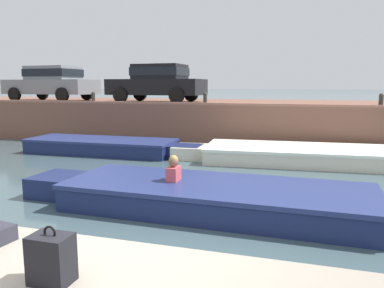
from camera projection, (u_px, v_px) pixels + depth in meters
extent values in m
plane|color=#3D5156|center=(227.00, 189.00, 8.19)|extent=(400.00, 400.00, 0.00)
cube|color=brown|center=(265.00, 121.00, 15.66)|extent=(60.00, 6.00, 1.56)
cube|color=#925F4C|center=(257.00, 105.00, 12.81)|extent=(60.00, 0.24, 0.08)
cube|color=navy|center=(101.00, 147.00, 12.55)|extent=(4.95, 1.72, 0.40)
cube|color=navy|center=(186.00, 151.00, 11.78)|extent=(1.00, 0.91, 0.40)
cube|color=navy|center=(101.00, 140.00, 12.52)|extent=(5.01, 1.78, 0.08)
cube|color=brown|center=(91.00, 143.00, 12.63)|extent=(0.27, 1.47, 0.06)
cube|color=silver|center=(300.00, 156.00, 11.01)|extent=(5.58, 2.48, 0.39)
cube|color=silver|center=(192.00, 152.00, 11.73)|extent=(1.16, 1.24, 0.39)
cube|color=white|center=(300.00, 148.00, 10.98)|extent=(5.64, 2.54, 0.08)
cube|color=brown|center=(315.00, 152.00, 10.90)|extent=(0.36, 1.92, 0.06)
cube|color=navy|center=(216.00, 200.00, 6.77)|extent=(5.52, 1.96, 0.42)
cube|color=navy|center=(62.00, 185.00, 7.76)|extent=(1.12, 1.05, 0.42)
cube|color=navy|center=(217.00, 186.00, 6.73)|extent=(5.58, 2.02, 0.08)
cube|color=brown|center=(239.00, 194.00, 6.63)|extent=(0.27, 1.68, 0.06)
cube|color=#C64C51|center=(174.00, 178.00, 6.97)|extent=(0.21, 0.32, 0.44)
sphere|color=brown|center=(174.00, 162.00, 6.92)|extent=(0.19, 0.19, 0.19)
sphere|color=tan|center=(173.00, 160.00, 6.91)|extent=(0.17, 0.17, 0.17)
cube|color=slate|center=(51.00, 87.00, 17.05)|extent=(4.24, 1.93, 0.64)
cube|color=slate|center=(53.00, 73.00, 16.90)|extent=(2.15, 1.62, 0.60)
cube|color=black|center=(53.00, 73.00, 16.90)|extent=(2.23, 1.66, 0.33)
cylinder|color=black|center=(15.00, 94.00, 16.70)|extent=(0.61, 0.21, 0.60)
cylinder|color=black|center=(42.00, 93.00, 18.35)|extent=(0.61, 0.21, 0.60)
cylinder|color=black|center=(62.00, 95.00, 15.86)|extent=(0.61, 0.21, 0.60)
cylinder|color=black|center=(87.00, 94.00, 17.50)|extent=(0.61, 0.21, 0.60)
cube|color=black|center=(157.00, 87.00, 15.59)|extent=(3.95, 1.88, 0.64)
cube|color=black|center=(160.00, 72.00, 15.45)|extent=(1.99, 1.62, 0.60)
cube|color=black|center=(160.00, 72.00, 15.45)|extent=(2.07, 1.66, 0.33)
cylinder|color=black|center=(120.00, 95.00, 15.15)|extent=(0.60, 0.19, 0.60)
cylinder|color=black|center=(140.00, 94.00, 16.87)|extent=(0.60, 0.19, 0.60)
cylinder|color=black|center=(177.00, 96.00, 14.41)|extent=(0.60, 0.19, 0.60)
cylinder|color=black|center=(191.00, 94.00, 16.14)|extent=(0.60, 0.19, 0.60)
cylinder|color=#2D2B28|center=(93.00, 99.00, 14.72)|extent=(0.14, 0.14, 0.35)
sphere|color=#2D2B28|center=(93.00, 94.00, 14.69)|extent=(0.15, 0.15, 0.15)
cylinder|color=#2D2B28|center=(205.00, 100.00, 13.44)|extent=(0.14, 0.14, 0.35)
sphere|color=#2D2B28|center=(205.00, 94.00, 13.41)|extent=(0.15, 0.15, 0.15)
cylinder|color=#2D2B28|center=(381.00, 102.00, 11.82)|extent=(0.14, 0.14, 0.35)
sphere|color=#2D2B28|center=(381.00, 96.00, 11.79)|extent=(0.15, 0.15, 0.15)
cube|color=black|center=(51.00, 259.00, 2.54)|extent=(0.28, 0.20, 0.34)
cube|color=black|center=(62.00, 259.00, 2.65)|extent=(0.22, 0.06, 0.18)
torus|color=black|center=(50.00, 232.00, 2.51)|extent=(0.10, 0.02, 0.10)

